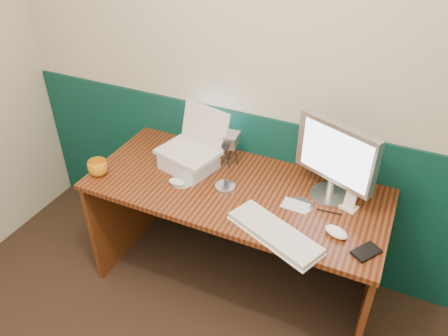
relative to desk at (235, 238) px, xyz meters
The scene contains 19 objects.
back_wall 0.96m from the desk, 70.69° to the left, with size 3.50×0.04×2.50m, color beige.
wainscot 0.40m from the desk, 70.09° to the left, with size 3.48×0.02×1.00m, color #062E28.
desk is the anchor object (origin of this frame).
laptop_riser 0.53m from the desk, 169.86° to the left, with size 0.27×0.23×0.09m, color silver.
laptop 0.68m from the desk, 169.86° to the left, with size 0.32×0.24×0.26m, color silver, non-canonical shape.
monitor 0.77m from the desk, 16.00° to the left, with size 0.44×0.12×0.44m, color silver, non-canonical shape.
keyboard 0.56m from the desk, 40.39° to the right, with size 0.47×0.16×0.03m, color silver.
mouse_right 0.71m from the desk, 14.01° to the right, with size 0.12×0.07×0.04m, color white.
mouse_left 0.50m from the desk, 159.98° to the right, with size 0.10×0.06×0.03m, color white.
mug 0.88m from the desk, 164.22° to the right, with size 0.11×0.11×0.09m, color orange.
camcorder 0.51m from the desk, 120.30° to the left, with size 0.08×0.12×0.18m, color #A1A2A6, non-canonical shape.
cd_spindle 0.39m from the desk, 143.00° to the right, with size 0.11×0.11×0.02m, color #AFB5BF.
cd_loose_a 0.48m from the desk, 164.11° to the right, with size 0.12×0.12×0.00m, color silver.
cd_loose_b 0.52m from the desk, ahead, with size 0.13×0.13×0.00m, color silver.
pen 0.63m from the desk, ahead, with size 0.01×0.01×0.12m, color black.
papers 0.50m from the desk, ahead, with size 0.13×0.09×0.00m, color silver.
dock 0.70m from the desk, ahead, with size 0.08×0.06×0.02m, color white.
music_player 0.74m from the desk, ahead, with size 0.06×0.01×0.10m, color white.
pda 0.84m from the desk, 15.60° to the right, with size 0.07×0.13×0.01m, color black.
Camera 1 is at (0.59, -0.33, 2.17)m, focal length 35.00 mm.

